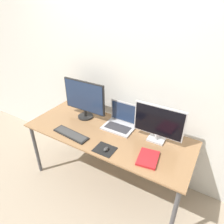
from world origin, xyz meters
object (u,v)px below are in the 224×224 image
Objects in this scene: mouse at (106,149)px; keyboard at (71,134)px; monitor_left at (84,99)px; laptop at (121,121)px; book at (148,158)px; monitor_right at (158,123)px.

keyboard is at bearing 176.86° from mouse.
mouse is (0.47, -0.03, 0.01)m from keyboard.
monitor_left reaches higher than mouse.
keyboard is at bearing -76.74° from monitor_left.
mouse is at bearing -36.21° from monitor_left.
mouse is (0.09, -0.46, -0.04)m from laptop.
book reaches higher than keyboard.
mouse is (-0.36, -0.41, -0.19)m from monitor_right.
laptop reaches higher than keyboard.
monitor_left is 1.61× the size of laptop.
laptop is 5.33× the size of mouse.
mouse is at bearing -131.45° from monitor_right.
book is (0.86, 0.07, 0.00)m from keyboard.
mouse is 0.25× the size of book.
monitor_left is 0.73m from mouse.
laptop is 0.47m from mouse.
monitor_right reaches higher than laptop.
monitor_left is 2.11× the size of book.
keyboard is (-0.83, -0.38, -0.21)m from monitor_right.
monitor_left is at bearing 162.08° from book.
laptop is (-0.45, 0.05, -0.15)m from monitor_right.
monitor_left reaches higher than laptop.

